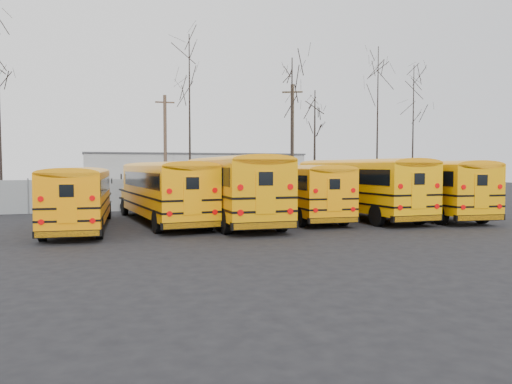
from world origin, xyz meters
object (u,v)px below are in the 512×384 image
object	(u,v)px
utility_pole_right	(292,141)
bus_c	(231,183)
bus_f	(421,184)
bus_a	(79,193)
bus_d	(298,187)
bus_e	(358,183)
bus_b	(164,187)
utility_pole_left	(165,148)

from	to	relation	value
utility_pole_right	bus_c	bearing A→B (deg)	-98.15
utility_pole_right	bus_f	bearing A→B (deg)	-59.82
bus_a	bus_d	world-z (taller)	bus_d
bus_a	bus_c	distance (m)	7.07
bus_a	bus_e	distance (m)	14.28
bus_a	bus_f	size ratio (longest dim) A/B	0.89
bus_a	bus_b	size ratio (longest dim) A/B	0.91
bus_c	utility_pole_left	distance (m)	14.92
bus_b	bus_d	bearing A→B (deg)	-7.43
bus_b	bus_f	world-z (taller)	bus_f
bus_c	bus_d	world-z (taller)	bus_c
bus_a	utility_pole_right	world-z (taller)	utility_pole_right
utility_pole_left	bus_e	bearing A→B (deg)	-58.99
bus_b	bus_a	bearing A→B (deg)	-167.04
bus_e	utility_pole_left	size ratio (longest dim) A/B	1.42
bus_a	utility_pole_right	bearing A→B (deg)	46.71
bus_a	bus_e	world-z (taller)	bus_e
bus_b	bus_d	world-z (taller)	bus_b
utility_pole_left	bus_a	bearing A→B (deg)	-110.43
utility_pole_right	bus_a	bearing A→B (deg)	-113.18
bus_a	bus_e	size ratio (longest dim) A/B	0.87
bus_e	bus_d	bearing A→B (deg)	171.60
bus_c	bus_e	xyz separation A→B (m)	(7.21, 0.24, -0.07)
bus_e	bus_f	bearing A→B (deg)	-12.19
bus_d	bus_a	bearing A→B (deg)	-171.51
bus_d	utility_pole_left	distance (m)	15.11
bus_b	utility_pole_left	world-z (taller)	utility_pole_left
bus_d	bus_f	xyz separation A→B (m)	(6.92, -1.10, 0.13)
bus_b	bus_d	xyz separation A→B (m)	(7.03, -0.28, -0.09)
bus_a	utility_pole_left	world-z (taller)	utility_pole_left
bus_e	bus_f	size ratio (longest dim) A/B	1.02
bus_c	bus_f	size ratio (longest dim) A/B	1.06
bus_b	utility_pole_left	size ratio (longest dim) A/B	1.36
bus_f	utility_pole_right	distance (m)	15.32
bus_f	utility_pole_left	xyz separation A→B (m)	(-11.83, 15.16, 2.37)
bus_b	bus_f	xyz separation A→B (m)	(13.95, -1.38, 0.04)
bus_a	bus_b	world-z (taller)	bus_b
bus_a	bus_e	xyz separation A→B (m)	(14.27, 0.58, 0.25)
bus_d	utility_pole_right	bearing A→B (deg)	71.68
bus_e	utility_pole_right	bearing A→B (deg)	80.14
bus_f	utility_pole_right	world-z (taller)	utility_pole_right
bus_e	bus_f	world-z (taller)	bus_e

